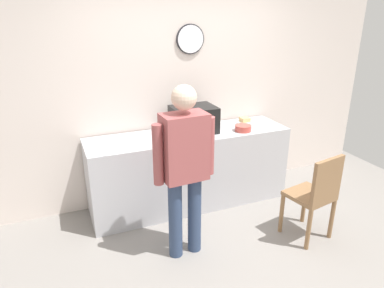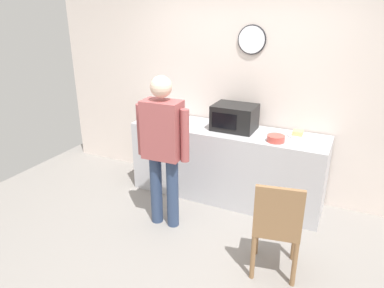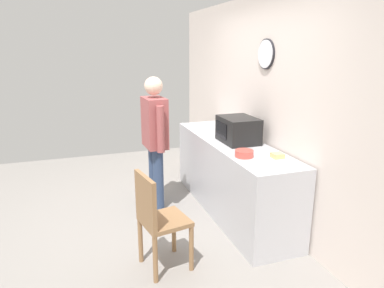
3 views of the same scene
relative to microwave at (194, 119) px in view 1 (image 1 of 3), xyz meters
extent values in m
plane|color=gray|center=(-0.01, -1.26, -1.06)|extent=(6.00, 6.00, 0.00)
cube|color=silver|center=(-0.01, 0.34, 0.24)|extent=(5.40, 0.10, 2.60)
cylinder|color=white|center=(0.07, 0.28, 0.87)|extent=(0.31, 0.03, 0.31)
cylinder|color=black|center=(0.07, 0.28, 0.87)|extent=(0.33, 0.02, 0.33)
cube|color=#B7B7BC|center=(-0.07, -0.04, -0.60)|extent=(2.36, 0.62, 0.91)
cube|color=black|center=(0.00, 0.00, 0.00)|extent=(0.50, 0.38, 0.30)
cube|color=black|center=(-0.06, -0.19, 0.00)|extent=(0.30, 0.01, 0.18)
cylinder|color=white|center=(0.73, 0.08, -0.14)|extent=(0.23, 0.23, 0.01)
cube|color=#DBB46F|center=(0.73, 0.08, -0.11)|extent=(0.11, 0.11, 0.05)
cylinder|color=#C64C42|center=(0.55, -0.19, -0.11)|extent=(0.19, 0.19, 0.07)
cube|color=silver|center=(-1.16, -0.32, -0.15)|extent=(0.17, 0.05, 0.01)
cube|color=silver|center=(-0.75, -0.05, -0.15)|extent=(0.12, 0.15, 0.01)
cylinder|color=navy|center=(-0.36, -0.90, -0.65)|extent=(0.13, 0.13, 0.81)
cylinder|color=navy|center=(-0.56, -0.91, -0.65)|extent=(0.13, 0.13, 0.81)
cube|color=#9E4C4C|center=(-0.46, -0.90, 0.05)|extent=(0.41, 0.26, 0.61)
cylinder|color=#9E4C4C|center=(-0.21, -0.89, 0.02)|extent=(0.09, 0.09, 0.55)
cylinder|color=#9E4C4C|center=(-0.71, -0.91, 0.02)|extent=(0.09, 0.09, 0.55)
sphere|color=beige|center=(-0.46, -0.90, 0.50)|extent=(0.22, 0.22, 0.22)
cylinder|color=olive|center=(0.96, -0.91, -0.83)|extent=(0.04, 0.04, 0.45)
cylinder|color=olive|center=(0.61, -0.97, -0.83)|extent=(0.04, 0.04, 0.45)
cylinder|color=olive|center=(1.02, -1.26, -0.83)|extent=(0.04, 0.04, 0.45)
cylinder|color=olive|center=(0.67, -1.32, -0.83)|extent=(0.04, 0.04, 0.45)
cube|color=olive|center=(0.82, -1.11, -0.59)|extent=(0.47, 0.47, 0.04)
cube|color=olive|center=(0.85, -1.29, -0.34)|extent=(0.40, 0.11, 0.45)
camera|label=1|loc=(-1.50, -3.60, 1.19)|focal=33.04mm
camera|label=2|loc=(1.30, -3.87, 1.25)|focal=33.33mm
camera|label=3|loc=(3.63, -1.80, 0.94)|focal=32.60mm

